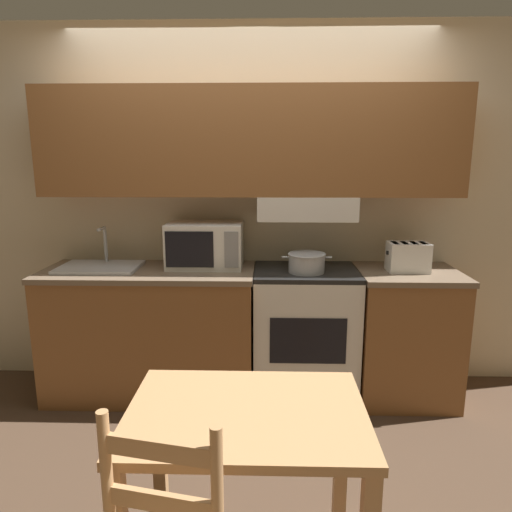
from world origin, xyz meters
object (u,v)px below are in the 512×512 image
toaster (408,257)px  stove_range (305,332)px  microwave (205,245)px  dining_table (247,439)px  sink_basin (100,266)px  cooking_pot (307,262)px

toaster → stove_range: bearing=177.6°
microwave → dining_table: size_ratio=0.57×
microwave → dining_table: bearing=-76.9°
stove_range → sink_basin: (-1.41, -0.01, 0.47)m
stove_range → dining_table: size_ratio=1.01×
stove_range → sink_basin: 1.48m
stove_range → sink_basin: sink_basin is taller
stove_range → dining_table: bearing=-102.9°
toaster → microwave: bearing=175.7°
sink_basin → dining_table: size_ratio=0.59×
toaster → sink_basin: bearing=179.6°
stove_range → dining_table: 1.51m
stove_range → cooking_pot: (-0.00, -0.07, 0.52)m
microwave → toaster: size_ratio=1.86×
cooking_pot → dining_table: cooking_pot is taller
cooking_pot → microwave: 0.71m
microwave → sink_basin: microwave is taller
sink_basin → dining_table: sink_basin is taller
microwave → sink_basin: size_ratio=0.96×
dining_table → sink_basin: bearing=126.5°
stove_range → toaster: size_ratio=3.29×
toaster → sink_basin: sink_basin is taller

